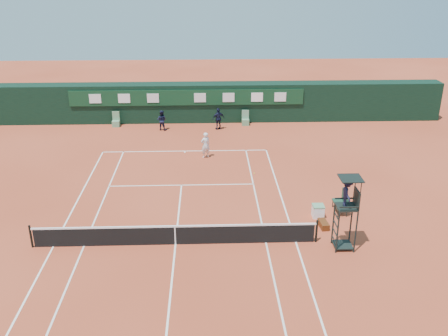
# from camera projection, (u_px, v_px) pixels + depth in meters

# --- Properties ---
(ground) EXTENTS (90.00, 90.00, 0.00)m
(ground) POSITION_uv_depth(u_px,v_px,m) (176.00, 244.00, 22.59)
(ground) COLOR #C14B2D
(ground) RESTS_ON ground
(court_lines) EXTENTS (11.05, 23.85, 0.01)m
(court_lines) POSITION_uv_depth(u_px,v_px,m) (176.00, 244.00, 22.59)
(court_lines) COLOR white
(court_lines) RESTS_ON ground
(tennis_net) EXTENTS (12.90, 0.10, 1.10)m
(tennis_net) POSITION_uv_depth(u_px,v_px,m) (175.00, 235.00, 22.39)
(tennis_net) COLOR black
(tennis_net) RESTS_ON ground
(back_wall) EXTENTS (40.00, 1.65, 3.00)m
(back_wall) POSITION_uv_depth(u_px,v_px,m) (188.00, 102.00, 39.27)
(back_wall) COLOR black
(back_wall) RESTS_ON ground
(linesman_chair_left) EXTENTS (0.55, 0.50, 1.15)m
(linesman_chair_left) POSITION_uv_depth(u_px,v_px,m) (116.00, 122.00, 38.39)
(linesman_chair_left) COLOR #61956C
(linesman_chair_left) RESTS_ON ground
(linesman_chair_right) EXTENTS (0.55, 0.50, 1.15)m
(linesman_chair_right) POSITION_uv_depth(u_px,v_px,m) (245.00, 121.00, 38.72)
(linesman_chair_right) COLOR #5E9064
(linesman_chair_right) RESTS_ON ground
(umpire_chair) EXTENTS (0.96, 0.95, 3.42)m
(umpire_chair) POSITION_uv_depth(u_px,v_px,m) (347.00, 198.00, 21.39)
(umpire_chair) COLOR black
(umpire_chair) RESTS_ON ground
(player_bench) EXTENTS (0.55, 1.20, 1.10)m
(player_bench) POSITION_uv_depth(u_px,v_px,m) (342.00, 201.00, 25.26)
(player_bench) COLOR #183E2C
(player_bench) RESTS_ON ground
(tennis_bag) EXTENTS (0.43, 0.85, 0.31)m
(tennis_bag) POSITION_uv_depth(u_px,v_px,m) (323.00, 224.00, 23.97)
(tennis_bag) COLOR black
(tennis_bag) RESTS_ON ground
(cooler) EXTENTS (0.57, 0.57, 0.65)m
(cooler) POSITION_uv_depth(u_px,v_px,m) (318.00, 211.00, 24.88)
(cooler) COLOR white
(cooler) RESTS_ON ground
(tennis_ball) EXTENTS (0.07, 0.07, 0.07)m
(tennis_ball) POSITION_uv_depth(u_px,v_px,m) (254.00, 173.00, 29.98)
(tennis_ball) COLOR gold
(tennis_ball) RESTS_ON ground
(player) EXTENTS (0.74, 0.64, 1.70)m
(player) POSITION_uv_depth(u_px,v_px,m) (205.00, 145.00, 32.16)
(player) COLOR silver
(player) RESTS_ON ground
(ball_kid_left) EXTENTS (0.88, 0.76, 1.53)m
(ball_kid_left) POSITION_uv_depth(u_px,v_px,m) (162.00, 120.00, 37.40)
(ball_kid_left) COLOR black
(ball_kid_left) RESTS_ON ground
(ball_kid_right) EXTENTS (1.06, 0.75, 1.67)m
(ball_kid_right) POSITION_uv_depth(u_px,v_px,m) (218.00, 119.00, 37.51)
(ball_kid_right) COLOR black
(ball_kid_right) RESTS_ON ground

